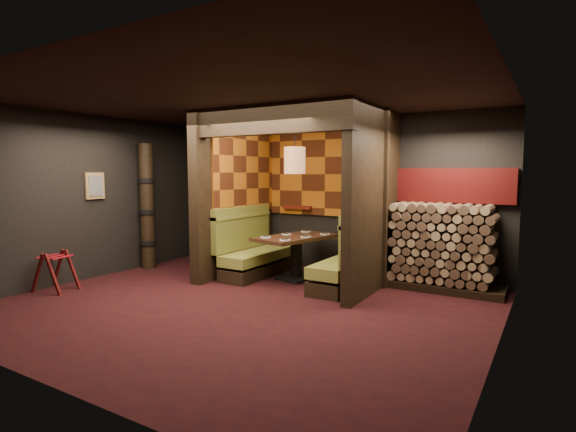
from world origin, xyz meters
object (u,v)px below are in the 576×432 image
Objects in this scene: booth_bench_left at (252,253)px; booth_bench_right at (349,264)px; dining_table at (296,249)px; luggage_rack at (55,270)px; firewood_stack at (448,248)px; pendant_lamp at (295,160)px; totem_column at (147,207)px.

booth_bench_left and booth_bench_right have the same top height.
booth_bench_left is 1.00× the size of dining_table.
booth_bench_right is 2.32× the size of luggage_rack.
firewood_stack is (1.35, 0.70, 0.28)m from booth_bench_right.
luggage_rack is 0.40× the size of firewood_stack.
booth_bench_left is 1.00× the size of booth_bench_right.
pendant_lamp reaches higher than dining_table.
luggage_rack is 2.12m from totem_column.
totem_column reaches higher than luggage_rack.
pendant_lamp is at bearing 177.45° from booth_bench_right.
dining_table reaches higher than luggage_rack.
pendant_lamp is 1.48× the size of luggage_rack.
booth_bench_right is (1.89, 0.00, 0.00)m from booth_bench_left.
booth_bench_right is 4.10m from totem_column.
firewood_stack is at bearing 13.19° from totem_column.
totem_column is (-2.09, -0.55, 0.79)m from booth_bench_left.
pendant_lamp is at bearing 3.09° from booth_bench_left.
totem_column reaches higher than booth_bench_right.
dining_table is at bearing 6.42° from booth_bench_left.
pendant_lamp is at bearing -164.71° from firewood_stack.
firewood_stack is at bearing 12.17° from booth_bench_left.
luggage_rack is at bearing -148.74° from firewood_stack.
luggage_rack is (-2.86, -2.59, -0.20)m from dining_table.
totem_column is at bearing 92.36° from luggage_rack.
dining_table is at bearing 90.00° from pendant_lamp.
pendant_lamp is at bearing 41.54° from luggage_rack.
dining_table is 3.86m from luggage_rack.
firewood_stack reaches higher than luggage_rack.
firewood_stack is at bearing 14.17° from dining_table.
dining_table is 0.66× the size of totem_column.
dining_table is (0.86, 0.10, 0.13)m from booth_bench_left.
booth_bench_right is 1.05m from dining_table.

